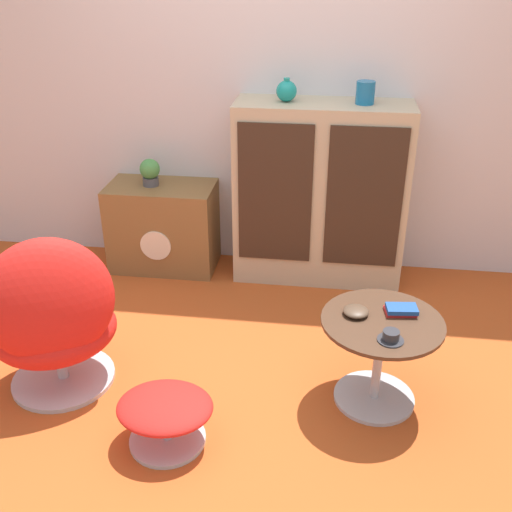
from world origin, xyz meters
TOP-DOWN VIEW (x-y plane):
  - ground_plane at (0.00, 0.00)m, footprint 12.00×12.00m
  - wall_back at (0.00, 1.45)m, footprint 6.40×0.06m
  - sideboard at (0.33, 1.23)m, footprint 1.07×0.39m
  - tv_console at (-0.71, 1.22)m, footprint 0.70×0.40m
  - egg_chair at (-0.88, -0.11)m, footprint 0.78×0.76m
  - ottoman at (-0.26, -0.41)m, footprint 0.43×0.36m
  - coffee_table at (0.67, -0.00)m, footprint 0.57×0.57m
  - vase_leftmost at (0.10, 1.23)m, footprint 0.12×0.12m
  - vase_inner_left at (0.56, 1.23)m, footprint 0.11×0.11m
  - potted_plant at (-0.77, 1.22)m, footprint 0.13×0.13m
  - teacup at (0.70, -0.16)m, footprint 0.12×0.12m
  - book_stack at (0.76, 0.07)m, footprint 0.16×0.11m
  - bowl at (0.55, 0.03)m, footprint 0.12×0.12m

SIDE VIEW (x-z plane):
  - ground_plane at x=0.00m, z-range 0.00..0.00m
  - ottoman at x=-0.26m, z-range 0.05..0.29m
  - coffee_table at x=0.67m, z-range 0.06..0.52m
  - tv_console at x=-0.71m, z-range 0.00..0.59m
  - egg_chair at x=-0.88m, z-range -0.02..0.84m
  - bowl at x=0.55m, z-range 0.46..0.50m
  - book_stack at x=0.76m, z-range 0.46..0.50m
  - teacup at x=0.70m, z-range 0.46..0.51m
  - sideboard at x=0.33m, z-range 0.00..1.16m
  - potted_plant at x=-0.77m, z-range 0.59..0.77m
  - vase_leftmost at x=0.10m, z-range 1.15..1.29m
  - vase_inner_left at x=0.56m, z-range 1.16..1.29m
  - wall_back at x=0.00m, z-range 0.00..2.60m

